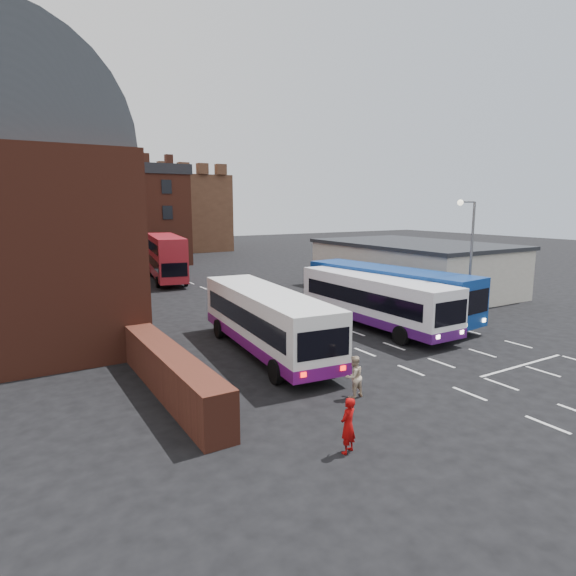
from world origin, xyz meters
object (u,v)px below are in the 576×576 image
pedestrian_beige (354,377)px  pedestrian_red (348,425)px  bus_white_outbound (266,317)px  bus_red_double (166,257)px  bus_white_inbound (374,297)px  bus_blue (388,289)px  street_lamp (469,252)px

pedestrian_beige → pedestrian_red: bearing=45.3°
bus_white_outbound → bus_red_double: 25.52m
bus_white_inbound → bus_white_outbound: bearing=7.8°
bus_blue → bus_red_double: bearing=-78.8°
pedestrian_beige → bus_red_double: bearing=-98.1°
street_lamp → pedestrian_beige: size_ratio=4.63×
bus_red_double → pedestrian_red: size_ratio=6.53×
bus_white_outbound → bus_white_inbound: bus_white_outbound is taller
bus_white_inbound → street_lamp: street_lamp is taller
bus_red_double → street_lamp: bearing=120.0°
bus_white_inbound → bus_blue: bearing=-153.1°
bus_white_inbound → bus_blue: (2.22, 1.14, 0.13)m
bus_white_inbound → bus_red_double: 24.81m
bus_white_inbound → pedestrian_beige: bearing=44.7°
bus_white_outbound → pedestrian_beige: 6.86m
bus_blue → pedestrian_beige: size_ratio=7.56×
pedestrian_red → bus_red_double: bearing=-119.3°
bus_red_double → pedestrian_red: (-5.38, -35.42, -1.49)m
bus_white_inbound → bus_red_double: size_ratio=1.02×
pedestrian_red → pedestrian_beige: bearing=-151.8°
street_lamp → pedestrian_red: bearing=-152.1°
bus_white_outbound → bus_red_double: (2.72, 25.37, 0.49)m
bus_blue → street_lamp: size_ratio=1.63×
bus_white_inbound → pedestrian_beige: 11.27m
street_lamp → pedestrian_red: size_ratio=4.41×
bus_white_inbound → bus_blue: size_ratio=0.92×
bus_red_double → bus_blue: bearing=118.3°
pedestrian_beige → bus_blue: bearing=-141.7°
bus_blue → street_lamp: bearing=111.9°
bus_red_double → pedestrian_beige: (-2.52, -32.15, -1.53)m
street_lamp → pedestrian_beige: bearing=-158.7°
bus_white_outbound → bus_white_inbound: size_ratio=1.02×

